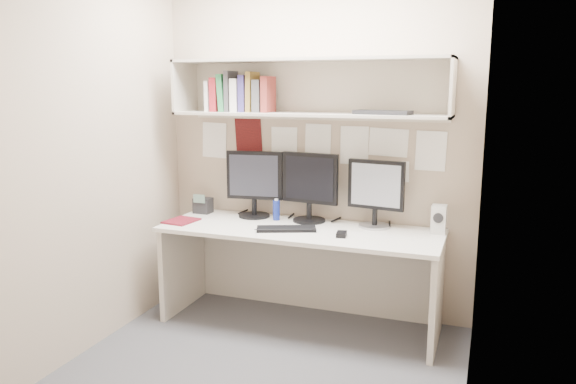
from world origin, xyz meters
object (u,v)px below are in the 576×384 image
(monitor_left, at_px, (254,182))
(desk_phone, at_px, (203,205))
(maroon_notebook, at_px, (181,221))
(monitor_right, at_px, (376,191))
(monitor_center, at_px, (310,185))
(desk, at_px, (300,276))
(keyboard, at_px, (286,229))
(speaker, at_px, (439,219))

(monitor_left, relative_size, desk_phone, 3.19)
(monitor_left, distance_m, maroon_notebook, 0.63)
(desk_phone, bearing_deg, maroon_notebook, -91.14)
(monitor_right, bearing_deg, maroon_notebook, -157.38)
(monitor_left, distance_m, monitor_center, 0.45)
(desk, xyz_separation_m, monitor_center, (-0.00, 0.22, 0.64))
(monitor_left, distance_m, desk_phone, 0.49)
(maroon_notebook, bearing_deg, keyboard, 9.68)
(desk, xyz_separation_m, speaker, (0.94, 0.19, 0.46))
(monitor_right, relative_size, maroon_notebook, 2.00)
(maroon_notebook, relative_size, desk_phone, 1.51)
(monitor_center, distance_m, speaker, 0.96)
(monitor_right, bearing_deg, desk, -147.39)
(monitor_center, xyz_separation_m, keyboard, (-0.07, -0.31, -0.27))
(desk, height_order, monitor_left, monitor_left)
(monitor_center, xyz_separation_m, maroon_notebook, (-0.90, -0.35, -0.27))
(monitor_right, xyz_separation_m, desk_phone, (-1.38, -0.03, -0.20))
(monitor_center, height_order, desk_phone, monitor_center)
(speaker, xyz_separation_m, maroon_notebook, (-1.84, -0.32, -0.09))
(maroon_notebook, bearing_deg, monitor_center, 28.55)
(monitor_center, xyz_separation_m, desk_phone, (-0.89, -0.03, -0.21))
(monitor_left, relative_size, keyboard, 1.23)
(monitor_right, relative_size, speaker, 2.45)
(monitor_center, bearing_deg, desk_phone, -170.87)
(desk, distance_m, monitor_right, 0.83)
(keyboard, relative_size, desk_phone, 2.60)
(monitor_right, bearing_deg, monitor_left, -171.37)
(desk, xyz_separation_m, keyboard, (-0.07, -0.09, 0.37))
(desk, relative_size, monitor_left, 3.93)
(keyboard, distance_m, speaker, 1.06)
(monitor_center, xyz_separation_m, speaker, (0.94, -0.03, -0.18))
(monitor_right, bearing_deg, speaker, 5.10)
(speaker, height_order, maroon_notebook, speaker)
(monitor_right, bearing_deg, monitor_center, -171.36)
(monitor_left, bearing_deg, desk_phone, 175.60)
(monitor_left, height_order, monitor_right, monitor_left)
(maroon_notebook, bearing_deg, speaker, 17.26)
(speaker, bearing_deg, monitor_right, 176.47)
(monitor_right, height_order, speaker, monitor_right)
(speaker, bearing_deg, desk_phone, 179.94)
(monitor_left, xyz_separation_m, maroon_notebook, (-0.45, -0.35, -0.27))
(desk, height_order, desk_phone, desk_phone)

